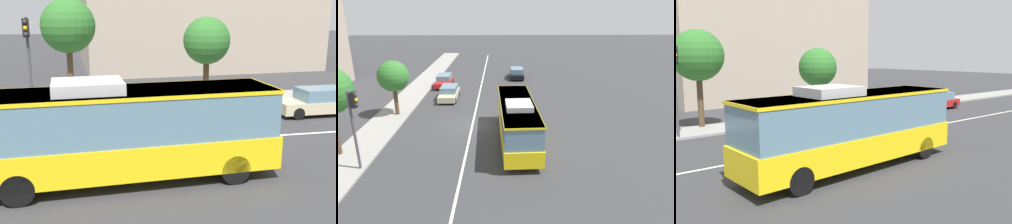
% 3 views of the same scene
% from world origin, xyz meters
% --- Properties ---
extents(ground_plane, '(160.00, 160.00, 0.00)m').
position_xyz_m(ground_plane, '(0.00, 0.00, 0.00)').
color(ground_plane, '#333335').
extents(sidewalk_kerb, '(80.00, 3.11, 0.14)m').
position_xyz_m(sidewalk_kerb, '(0.00, 7.66, 0.07)').
color(sidewalk_kerb, gray).
rests_on(sidewalk_kerb, ground_plane).
extents(lane_centre_line, '(76.00, 0.16, 0.01)m').
position_xyz_m(lane_centre_line, '(0.00, 0.00, 0.01)').
color(lane_centre_line, silver).
rests_on(lane_centre_line, ground_plane).
extents(transit_bus, '(10.09, 2.90, 3.46)m').
position_xyz_m(transit_bus, '(-3.50, -3.68, 1.81)').
color(transit_bus, yellow).
rests_on(transit_bus, ground_plane).
extents(sedan_beige, '(4.51, 1.84, 1.46)m').
position_xyz_m(sedan_beige, '(7.64, 3.17, 0.72)').
color(sedan_beige, '#C6B793').
rests_on(sedan_beige, ground_plane).
extents(traffic_light_near_corner, '(0.33, 0.62, 5.20)m').
position_xyz_m(traffic_light_near_corner, '(-7.60, 6.27, 3.56)').
color(traffic_light_near_corner, '#47474C').
rests_on(traffic_light_near_corner, ground_plane).
extents(street_tree_kerbside_left, '(2.81, 2.81, 5.17)m').
position_xyz_m(street_tree_kerbside_left, '(2.48, 7.23, 3.73)').
color(street_tree_kerbside_left, '#4C3823').
rests_on(street_tree_kerbside_left, ground_plane).
extents(street_tree_kerbside_right, '(3.20, 3.20, 6.24)m').
position_xyz_m(street_tree_kerbside_right, '(-5.55, 8.72, 4.60)').
color(street_tree_kerbside_right, '#4C3823').
rests_on(street_tree_kerbside_right, ground_plane).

